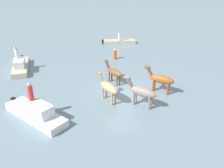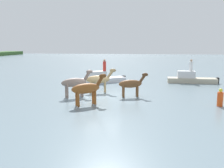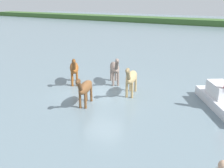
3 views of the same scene
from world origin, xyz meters
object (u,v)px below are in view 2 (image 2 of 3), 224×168
at_px(horse_gray_outer, 87,88).
at_px(boat_tender_starboard, 101,80).
at_px(horse_rear_stallion, 131,84).
at_px(buoy_channel_marker, 220,98).
at_px(horse_chestnut_trailing, 75,83).
at_px(boat_dinghy_port, 191,80).
at_px(person_spotter_bow, 191,66).
at_px(person_watcher_seated, 105,66).
at_px(horse_pinto_flank, 99,79).

distance_m(horse_gray_outer, boat_tender_starboard, 9.32).
height_order(horse_rear_stallion, buoy_channel_marker, horse_rear_stallion).
xyz_separation_m(horse_gray_outer, horse_chestnut_trailing, (2.25, 1.46, 0.01)).
bearing_deg(boat_tender_starboard, boat_dinghy_port, 153.74).
bearing_deg(buoy_channel_marker, person_spotter_bow, 1.44).
bearing_deg(buoy_channel_marker, person_watcher_seated, 46.40).
bearing_deg(boat_dinghy_port, horse_rear_stallion, 55.63).
bearing_deg(horse_rear_stallion, person_watcher_seated, 96.47).
xyz_separation_m(horse_pinto_flank, person_watcher_seated, (5.16, 0.46, 0.69)).
distance_m(horse_gray_outer, buoy_channel_marker, 8.45).
bearing_deg(boat_tender_starboard, horse_chestnut_trailing, 50.43).
bearing_deg(horse_gray_outer, person_spotter_bow, 13.05).
height_order(boat_tender_starboard, person_spotter_bow, person_spotter_bow).
bearing_deg(person_spotter_bow, boat_tender_starboard, 99.12).
bearing_deg(boat_tender_starboard, person_spotter_bow, 154.60).
bearing_deg(person_spotter_bow, horse_pinto_flank, 128.23).
relative_size(boat_tender_starboard, buoy_channel_marker, 4.16).
distance_m(horse_gray_outer, horse_pinto_flank, 4.23).
distance_m(horse_rear_stallion, person_spotter_bow, 9.55).
distance_m(horse_chestnut_trailing, person_spotter_bow, 12.79).
relative_size(horse_pinto_flank, person_watcher_seated, 2.07).
bearing_deg(horse_pinto_flank, boat_dinghy_port, 20.30).
bearing_deg(person_watcher_seated, person_spotter_bow, -81.42).
relative_size(horse_rear_stallion, horse_chestnut_trailing, 1.01).
bearing_deg(boat_dinghy_port, boat_tender_starboard, 9.68).
relative_size(boat_dinghy_port, person_spotter_bow, 4.21).
height_order(horse_rear_stallion, horse_chestnut_trailing, horse_chestnut_trailing).
xyz_separation_m(horse_rear_stallion, boat_tender_starboard, (6.33, 3.48, -0.66)).
relative_size(boat_dinghy_port, buoy_channel_marker, 4.40).
bearing_deg(horse_pinto_flank, person_watcher_seated, 77.79).
distance_m(horse_rear_stallion, boat_dinghy_port, 9.44).
relative_size(horse_pinto_flank, horse_chestnut_trailing, 1.11).
xyz_separation_m(horse_gray_outer, buoy_channel_marker, (0.89, -8.38, -0.57)).
distance_m(horse_chestnut_trailing, buoy_channel_marker, 9.95).
bearing_deg(horse_pinto_flank, horse_rear_stallion, -42.96).
relative_size(horse_rear_stallion, buoy_channel_marker, 1.97).
xyz_separation_m(horse_chestnut_trailing, person_watcher_seated, (7.13, -0.92, 0.66)).
xyz_separation_m(horse_chestnut_trailing, person_spotter_bow, (8.44, -9.59, 0.66)).
relative_size(horse_gray_outer, buoy_channel_marker, 1.91).
height_order(horse_gray_outer, person_spotter_bow, person_spotter_bow).
relative_size(horse_chestnut_trailing, boat_tender_starboard, 0.47).
relative_size(horse_pinto_flank, buoy_channel_marker, 2.16).
relative_size(person_spotter_bow, buoy_channel_marker, 1.04).
xyz_separation_m(person_watcher_seated, buoy_channel_marker, (-8.49, -8.92, -1.23)).
relative_size(horse_gray_outer, person_spotter_bow, 1.83).
height_order(horse_chestnut_trailing, person_spotter_bow, person_spotter_bow).
xyz_separation_m(horse_rear_stallion, horse_gray_outer, (-2.92, 2.64, 0.10)).
bearing_deg(person_spotter_bow, buoy_channel_marker, -178.56).
xyz_separation_m(boat_tender_starboard, buoy_channel_marker, (-8.36, -9.22, 0.19)).
xyz_separation_m(horse_rear_stallion, horse_chestnut_trailing, (-0.67, 4.10, 0.11)).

